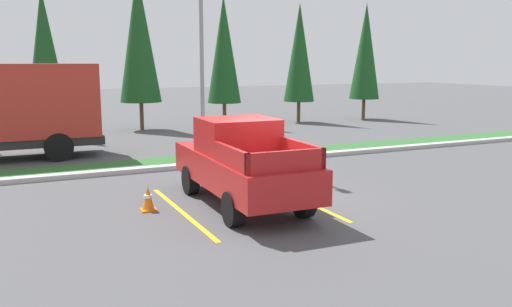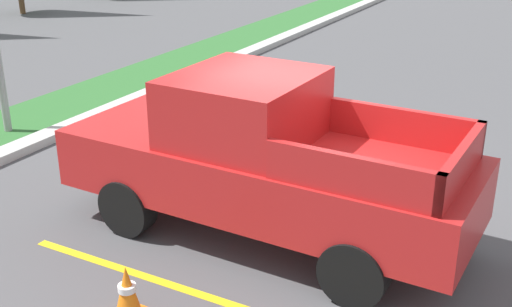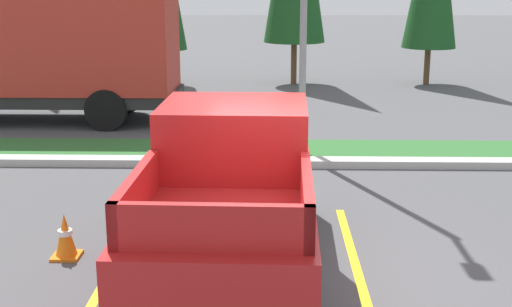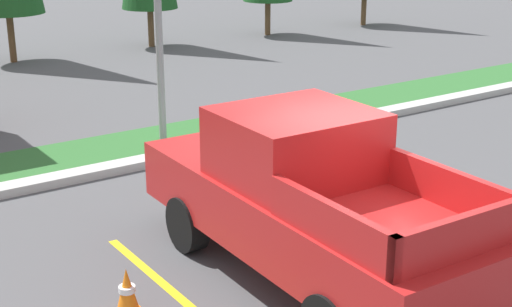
# 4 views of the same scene
# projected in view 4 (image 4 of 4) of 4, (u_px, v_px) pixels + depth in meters

# --- Properties ---
(ground_plane) EXTENTS (120.00, 120.00, 0.00)m
(ground_plane) POSITION_uv_depth(u_px,v_px,m) (363.00, 260.00, 9.78)
(ground_plane) COLOR #4C4C4F
(parking_line_far) EXTENTS (0.12, 4.80, 0.01)m
(parking_line_far) POSITION_uv_depth(u_px,v_px,m) (397.00, 248.00, 10.12)
(parking_line_far) COLOR yellow
(parking_line_far) RESTS_ON ground
(curb_strip) EXTENTS (56.00, 0.40, 0.15)m
(curb_strip) POSITION_uv_depth(u_px,v_px,m) (179.00, 155.00, 13.67)
(curb_strip) COLOR #B2B2AD
(curb_strip) RESTS_ON ground
(grass_median) EXTENTS (56.00, 1.80, 0.06)m
(grass_median) POSITION_uv_depth(u_px,v_px,m) (152.00, 142.00, 14.55)
(grass_median) COLOR #2D662D
(grass_median) RESTS_ON ground
(pickup_truck_main) EXTENTS (2.07, 5.27, 2.10)m
(pickup_truck_main) POSITION_uv_depth(u_px,v_px,m) (307.00, 200.00, 9.00)
(pickup_truck_main) COLOR black
(pickup_truck_main) RESTS_ON ground
(traffic_cone) EXTENTS (0.36, 0.36, 0.60)m
(traffic_cone) POSITION_uv_depth(u_px,v_px,m) (127.00, 293.00, 8.34)
(traffic_cone) COLOR orange
(traffic_cone) RESTS_ON ground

